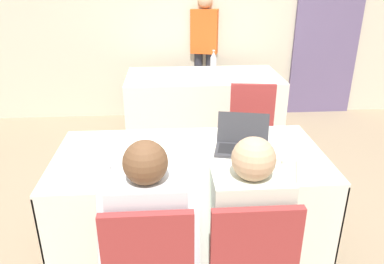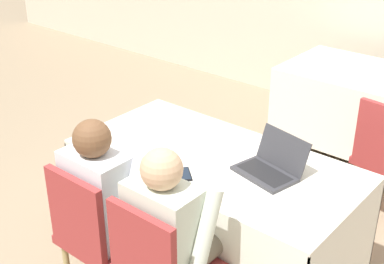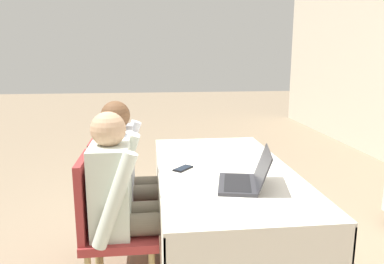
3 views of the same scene
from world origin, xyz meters
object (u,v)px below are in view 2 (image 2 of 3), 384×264
chair_near_left (97,232)px  person_white_shirt (174,234)px  laptop (270,167)px  cell_phone (185,174)px  person_checkered_shirt (109,200)px

chair_near_left → person_white_shirt: size_ratio=0.78×
laptop → chair_near_left: size_ratio=0.44×
laptop → chair_near_left: (-0.59, -0.79, -0.28)m
laptop → person_white_shirt: (-0.11, -0.69, -0.12)m
laptop → cell_phone: bearing=-125.4°
laptop → cell_phone: size_ratio=2.58×
chair_near_left → person_checkered_shirt: person_checkered_shirt is taller
laptop → chair_near_left: bearing=-114.2°
person_checkered_shirt → person_white_shirt: same height
laptop → person_white_shirt: person_white_shirt is taller
person_white_shirt → laptop: bearing=-99.3°
person_checkered_shirt → person_white_shirt: bearing=-180.0°
laptop → person_checkered_shirt: bearing=-118.1°
cell_phone → chair_near_left: size_ratio=0.17×
laptop → person_white_shirt: 0.71m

